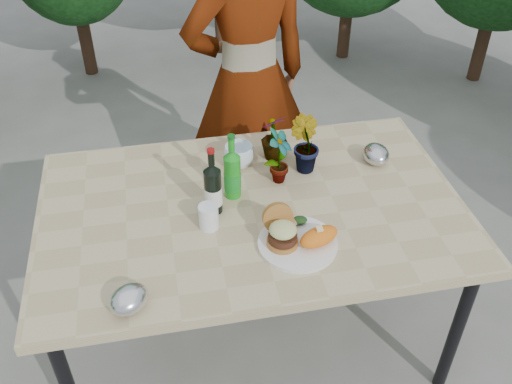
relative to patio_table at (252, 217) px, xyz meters
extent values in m
plane|color=slate|center=(0.00, 0.00, -0.69)|extent=(80.00, 80.00, 0.00)
cube|color=tan|center=(0.00, 0.00, 0.04)|extent=(1.60, 1.00, 0.04)
cylinder|color=black|center=(0.72, -0.42, -0.34)|extent=(0.05, 0.05, 0.71)
cylinder|color=black|center=(-0.72, 0.42, -0.34)|extent=(0.05, 0.05, 0.71)
cylinder|color=black|center=(0.72, 0.42, -0.34)|extent=(0.05, 0.05, 0.71)
cylinder|color=#382316|center=(-0.80, 2.80, -0.48)|extent=(0.10, 0.10, 0.42)
cylinder|color=#382316|center=(0.30, 3.00, -0.44)|extent=(0.10, 0.10, 0.50)
cylinder|color=#382316|center=(1.30, 2.70, -0.50)|extent=(0.10, 0.10, 0.38)
cylinder|color=#382316|center=(2.20, 2.10, -0.47)|extent=(0.10, 0.10, 0.44)
cylinder|color=white|center=(0.12, -0.24, 0.06)|extent=(0.28, 0.28, 0.01)
cylinder|color=#B7722D|center=(0.06, -0.24, 0.08)|extent=(0.11, 0.11, 0.02)
cylinder|color=#472314|center=(0.06, -0.24, 0.10)|extent=(0.10, 0.10, 0.02)
ellipsoid|color=beige|center=(0.06, -0.24, 0.14)|extent=(0.10, 0.10, 0.04)
cylinder|color=#B7722D|center=(0.06, -0.16, 0.13)|extent=(0.11, 0.06, 0.11)
ellipsoid|color=orange|center=(0.18, -0.26, 0.10)|extent=(0.17, 0.12, 0.06)
ellipsoid|color=olive|center=(0.12, -0.15, 0.08)|extent=(0.04, 0.04, 0.02)
ellipsoid|color=#193814|center=(0.15, -0.14, 0.09)|extent=(0.06, 0.04, 0.03)
cylinder|color=black|center=(-0.14, 0.00, 0.15)|extent=(0.06, 0.06, 0.18)
cylinder|color=white|center=(-0.14, 0.00, 0.13)|extent=(0.07, 0.07, 0.07)
cone|color=black|center=(-0.14, 0.00, 0.25)|extent=(0.06, 0.06, 0.03)
cylinder|color=black|center=(-0.14, 0.00, 0.30)|extent=(0.02, 0.02, 0.05)
cylinder|color=maroon|center=(-0.14, 0.00, 0.33)|extent=(0.03, 0.03, 0.01)
cylinder|color=#1B961D|center=(-0.06, 0.08, 0.15)|extent=(0.06, 0.06, 0.18)
cylinder|color=#198C26|center=(-0.06, 0.08, 0.13)|extent=(0.07, 0.07, 0.07)
cone|color=#1B961D|center=(-0.06, 0.08, 0.25)|extent=(0.06, 0.06, 0.03)
cylinder|color=#1B961D|center=(-0.06, 0.08, 0.29)|extent=(0.02, 0.02, 0.05)
cylinder|color=#0C5919|center=(-0.06, 0.08, 0.32)|extent=(0.03, 0.03, 0.01)
cylinder|color=white|center=(-0.17, -0.09, 0.10)|extent=(0.07, 0.07, 0.09)
imported|color=#2A571D|center=(0.13, 0.13, 0.18)|extent=(0.14, 0.15, 0.24)
imported|color=#286020|center=(0.25, 0.20, 0.17)|extent=(0.16, 0.16, 0.23)
imported|color=#285D20|center=(0.15, 0.30, 0.16)|extent=(0.15, 0.15, 0.20)
imported|color=white|center=(0.00, 0.27, 0.11)|extent=(0.14, 0.14, 0.10)
ellipsoid|color=silver|center=(-0.46, -0.41, 0.10)|extent=(0.17, 0.17, 0.08)
ellipsoid|color=#B6B8BD|center=(0.56, 0.18, 0.10)|extent=(0.12, 0.14, 0.08)
imported|color=#8A6245|center=(0.13, 0.78, 0.17)|extent=(0.70, 0.53, 1.72)
camera|label=1|loc=(-0.30, -1.62, 1.44)|focal=40.00mm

